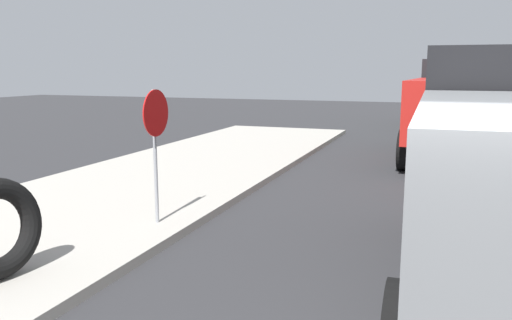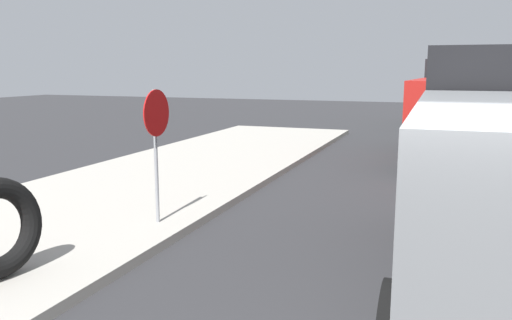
{
  "view_description": "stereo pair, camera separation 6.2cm",
  "coord_description": "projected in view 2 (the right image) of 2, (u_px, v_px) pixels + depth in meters",
  "views": [
    {
      "loc": [
        -3.58,
        0.17,
        2.68
      ],
      "look_at": [
        3.37,
        2.7,
        1.38
      ],
      "focal_mm": 36.27,
      "sensor_mm": 36.0,
      "label": 1
    },
    {
      "loc": [
        -3.56,
        0.11,
        2.68
      ],
      "look_at": [
        3.37,
        2.7,
        1.38
      ],
      "focal_mm": 36.27,
      "sensor_mm": 36.0,
      "label": 2
    }
  ],
  "objects": [
    {
      "name": "stop_sign",
      "position": [
        156.0,
        131.0,
        8.4
      ],
      "size": [
        0.76,
        0.08,
        2.21
      ],
      "color": "gray",
      "rests_on": "sidewalk_curb"
    },
    {
      "name": "dump_truck_red",
      "position": [
        462.0,
        105.0,
        15.35
      ],
      "size": [
        7.1,
        3.05,
        3.0
      ],
      "color": "red",
      "rests_on": "ground"
    },
    {
      "name": "dump_truck_green",
      "position": [
        469.0,
        92.0,
        24.69
      ],
      "size": [
        7.01,
        2.82,
        3.0
      ],
      "color": "#237033",
      "rests_on": "ground"
    }
  ]
}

